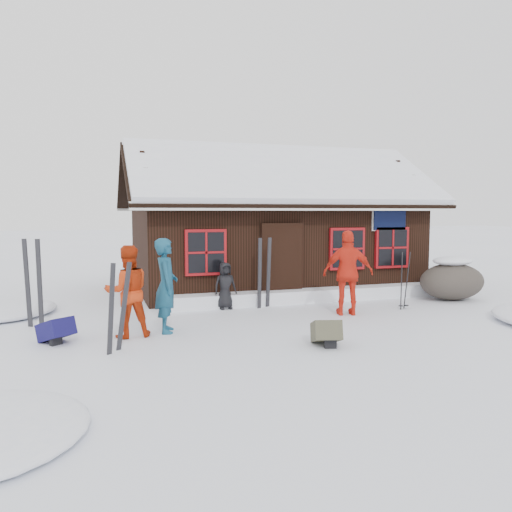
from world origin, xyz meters
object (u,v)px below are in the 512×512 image
at_px(boulder, 452,280).
at_px(backpack_olive, 326,336).
at_px(skier_teal, 166,285).
at_px(skier_crouched, 225,286).
at_px(ski_pair_left, 118,308).
at_px(backpack_blue, 56,334).
at_px(skier_orange_left, 128,291).
at_px(skier_orange_right, 348,273).
at_px(ski_poles, 404,281).

distance_m(boulder, backpack_olive, 6.13).
xyz_separation_m(skier_teal, boulder, (7.76, 1.27, -0.39)).
xyz_separation_m(skier_crouched, boulder, (6.09, -0.64, -0.04)).
bearing_deg(backpack_olive, ski_pair_left, -176.91).
distance_m(skier_crouched, boulder, 6.12).
bearing_deg(backpack_blue, skier_orange_left, -32.88).
height_order(skier_orange_right, boulder, skier_orange_right).
xyz_separation_m(ski_pair_left, backpack_blue, (-1.04, 0.89, -0.57)).
distance_m(skier_orange_right, backpack_blue, 6.24).
bearing_deg(boulder, ski_pair_left, -164.88).
xyz_separation_m(skier_orange_left, skier_orange_right, (4.90, 0.54, 0.10)).
bearing_deg(boulder, skier_orange_left, -170.40).
distance_m(skier_teal, skier_orange_right, 4.18).
relative_size(skier_orange_left, ski_poles, 1.22).
bearing_deg(ski_pair_left, ski_poles, -20.65).
bearing_deg(skier_orange_right, backpack_olive, 71.35).
bearing_deg(skier_orange_left, ski_pair_left, 70.55).
bearing_deg(ski_poles, skier_teal, -174.42).
height_order(ski_pair_left, backpack_olive, ski_pair_left).
distance_m(skier_orange_left, ski_pair_left, 0.96).
height_order(skier_teal, skier_crouched, skier_teal).
distance_m(ski_poles, backpack_olive, 4.11).
distance_m(ski_pair_left, backpack_olive, 3.62).
relative_size(skier_orange_right, backpack_blue, 3.24).
distance_m(skier_orange_right, ski_pair_left, 5.34).
xyz_separation_m(skier_crouched, backpack_blue, (-3.68, -2.12, -0.41)).
height_order(boulder, backpack_olive, boulder).
xyz_separation_m(skier_teal, skier_orange_left, (-0.74, -0.17, -0.06)).
xyz_separation_m(skier_teal, skier_orange_right, (4.16, 0.37, 0.04)).
bearing_deg(skier_orange_right, ski_poles, -155.80).
bearing_deg(boulder, skier_orange_right, -165.99).
height_order(boulder, ski_pair_left, ski_pair_left).
bearing_deg(backpack_blue, boulder, -25.83).
bearing_deg(ski_pair_left, skier_teal, 13.97).
height_order(skier_teal, backpack_blue, skier_teal).
bearing_deg(skier_orange_left, skier_crouched, -145.01).
height_order(backpack_blue, backpack_olive, backpack_olive).
height_order(skier_orange_right, ski_poles, skier_orange_right).
height_order(skier_crouched, backpack_blue, skier_crouched).
relative_size(backpack_blue, backpack_olive, 0.96).
bearing_deg(ski_poles, boulder, 19.66).
xyz_separation_m(boulder, backpack_olive, (-5.24, -3.15, -0.36)).
bearing_deg(skier_crouched, backpack_olive, -83.94).
bearing_deg(skier_crouched, ski_pair_left, -137.81).
xyz_separation_m(skier_orange_left, ski_pair_left, (-0.22, -0.92, -0.14)).
xyz_separation_m(skier_teal, backpack_blue, (-2.00, -0.20, -0.76)).
distance_m(skier_orange_left, skier_orange_right, 4.93).
height_order(skier_orange_right, backpack_olive, skier_orange_right).
relative_size(ski_poles, backpack_blue, 2.39).
xyz_separation_m(ski_poles, backpack_olive, (-3.27, -2.44, -0.50)).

